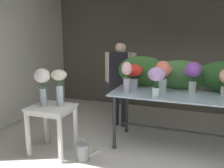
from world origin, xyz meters
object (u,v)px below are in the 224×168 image
Objects in this scene: display_table_glass at (178,103)px; vase_blush_snapdragons at (127,75)px; vase_lilac_peonies at (157,78)px; vase_white_roses_tall at (42,81)px; florist at (120,75)px; vase_scarlet_hydrangea at (134,73)px; vase_cream_lisianthus_tall at (59,83)px; side_table_white at (52,114)px; vase_coral_carnations at (163,73)px; watering_can at (83,152)px; vase_violet_tulips at (193,73)px.

vase_blush_snapdragons is at bearing -165.09° from display_table_glass.
vase_white_roses_tall is at bearing -164.31° from vase_lilac_peonies.
florist is 1.56m from vase_white_roses_tall.
vase_scarlet_hydrangea is at bearing 84.47° from vase_blush_snapdragons.
vase_cream_lisianthus_tall is (-1.32, -0.38, -0.10)m from vase_lilac_peonies.
florist is 4.03× the size of vase_scarlet_hydrangea.
side_table_white is 1.33× the size of vase_white_roses_tall.
vase_white_roses_tall is (-1.59, -0.83, -0.08)m from vase_coral_carnations.
florist is 1.03m from vase_coral_carnations.
vase_coral_carnations is 1.01× the size of vase_blush_snapdragons.
vase_lilac_peonies reaches higher than side_table_white.
vase_violet_tulips is at bearing 33.73° from watering_can.
vase_coral_carnations is at bearing 42.78° from watering_can.
vase_lilac_peonies is at bearing -94.72° from vase_coral_carnations.
vase_cream_lisianthus_tall is (-0.88, -0.82, -0.06)m from vase_scarlet_hydrangea.
vase_scarlet_hydrangea is at bearing 38.02° from vase_white_roses_tall.
vase_violet_tulips is 0.91m from vase_scarlet_hydrangea.
vase_white_roses_tall is (-1.84, -0.77, 0.35)m from display_table_glass.
florist reaches higher than vase_violet_tulips.
vase_blush_snapdragons is (-0.75, -0.20, 0.40)m from display_table_glass.
display_table_glass is 4.14× the size of vase_coral_carnations.
vase_white_roses_tall is (-2.02, -0.87, -0.09)m from vase_violet_tulips.
florist reaches higher than display_table_glass.
vase_cream_lisianthus_tall is at bearing 166.11° from watering_can.
vase_white_roses_tall is (-0.12, -0.00, 0.48)m from side_table_white.
vase_cream_lisianthus_tall reaches higher than side_table_white.
vase_white_roses_tall reaches higher than display_table_glass.
side_table_white is at bearing -113.93° from florist.
vase_violet_tulips is 1.09× the size of vase_lilac_peonies.
vase_scarlet_hydrangea is (-0.90, 0.00, -0.05)m from vase_violet_tulips.
vase_blush_snapdragons reaches higher than vase_cream_lisianthus_tall.
vase_lilac_peonies is at bearing -15.73° from vase_blush_snapdragons.
florist is at bearing 131.71° from vase_lilac_peonies.
vase_blush_snapdragons is 1.00× the size of vase_violet_tulips.
display_table_glass is 1.89m from side_table_white.
vase_coral_carnations is at bearing 27.32° from vase_blush_snapdragons.
display_table_glass is 1.23× the size of florist.
display_table_glass is 0.49m from vase_violet_tulips.
side_table_white is at bearing -156.08° from vase_cream_lisianthus_tall.
vase_coral_carnations is 1.20× the size of vase_scarlet_hydrangea.
side_table_white is at bearing 0.08° from vase_white_roses_tall.
vase_cream_lisianthus_tall is at bearing 12.45° from vase_white_roses_tall.
florist is 3.41× the size of vase_blush_snapdragons.
florist is at bearing 69.68° from vase_cream_lisianthus_tall.
side_table_white is at bearing -138.74° from vase_scarlet_hydrangea.
watering_can is (0.52, -0.05, -0.49)m from side_table_white.
vase_white_roses_tall is at bearing 175.90° from watering_can.
watering_can is (0.40, -0.10, -0.94)m from vase_cream_lisianthus_tall.
vase_scarlet_hydrangea is at bearing 171.60° from display_table_glass.
vase_coral_carnations is at bearing 27.53° from vase_white_roses_tall.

